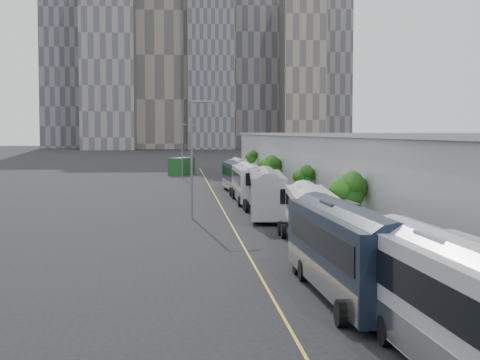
{
  "coord_description": "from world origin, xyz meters",
  "views": [
    {
      "loc": [
        -5.5,
        -13.38,
        7.22
      ],
      "look_at": [
        -0.17,
        51.62,
        3.0
      ],
      "focal_mm": 55.0,
      "sensor_mm": 36.0,
      "label": 1
    }
  ],
  "objects": [
    {
      "name": "tree_4",
      "position": [
        6.04,
        104.45,
        3.21
      ],
      "size": [
        1.52,
        1.52,
        4.01
      ],
      "color": "black",
      "rests_on": "ground"
    },
    {
      "name": "bus_6",
      "position": [
        2.58,
        89.16,
        1.48
      ],
      "size": [
        2.87,
        12.05,
        3.5
      ],
      "rotation": [
        0.0,
        0.0,
        -0.04
      ],
      "color": "#B4B5B7",
      "rests_on": "ground"
    },
    {
      "name": "bus_1",
      "position": [
        1.8,
        18.02,
        1.71
      ],
      "size": [
        3.21,
        13.89,
        4.04
      ],
      "rotation": [
        0.0,
        0.0,
        0.03
      ],
      "color": "black",
      "rests_on": "ground"
    },
    {
      "name": "tree_3",
      "position": [
        5.5,
        76.57,
        3.08
      ],
      "size": [
        2.61,
        2.61,
        4.39
      ],
      "color": "black",
      "rests_on": "ground"
    },
    {
      "name": "bus_0",
      "position": [
        2.78,
        7.0,
        1.72
      ],
      "size": [
        3.27,
        13.98,
        4.06
      ],
      "rotation": [
        0.0,
        0.0,
        0.03
      ],
      "color": "#ACADB6",
      "rests_on": "ground"
    },
    {
      "name": "sidewalk",
      "position": [
        9.0,
        55.0,
        0.06
      ],
      "size": [
        10.0,
        170.0,
        0.12
      ],
      "primitive_type": "cube",
      "color": "gray",
      "rests_on": "ground"
    },
    {
      "name": "suv",
      "position": [
        -4.24,
        127.76,
        0.81
      ],
      "size": [
        2.84,
        5.92,
        1.63
      ],
      "primitive_type": "imported",
      "rotation": [
        0.0,
        0.0,
        0.02
      ],
      "color": "black",
      "rests_on": "ground"
    },
    {
      "name": "skyline",
      "position": [
        -2.9,
        324.16,
        50.85
      ],
      "size": [
        145.0,
        64.0,
        120.0
      ],
      "color": "slate",
      "rests_on": "ground"
    },
    {
      "name": "bus_4",
      "position": [
        1.65,
        62.71,
        1.64
      ],
      "size": [
        2.96,
        13.3,
        3.88
      ],
      "rotation": [
        0.0,
        0.0,
        -0.01
      ],
      "color": "#B8BAC3",
      "rests_on": "ground"
    },
    {
      "name": "street_lamp_far",
      "position": [
        -4.95,
        100.4,
        4.96
      ],
      "size": [
        2.04,
        0.22,
        8.54
      ],
      "color": "#59595E",
      "rests_on": "ground"
    },
    {
      "name": "shipping_container",
      "position": [
        -5.19,
        112.37,
        1.47
      ],
      "size": [
        4.71,
        6.59,
        2.94
      ],
      "primitive_type": "cube",
      "rotation": [
        0.0,
        0.0,
        -0.42
      ],
      "color": "#133E16",
      "rests_on": "ground"
    },
    {
      "name": "bus_5",
      "position": [
        1.6,
        74.82,
        1.6
      ],
      "size": [
        3.32,
        13.12,
        3.8
      ],
      "rotation": [
        0.0,
        0.0,
        0.05
      ],
      "color": "#162032",
      "rests_on": "ground"
    },
    {
      "name": "depot",
      "position": [
        12.99,
        55.0,
        3.51
      ],
      "size": [
        12.45,
        160.4,
        7.2
      ],
      "color": "gray",
      "rests_on": "ground"
    },
    {
      "name": "lane_line",
      "position": [
        -1.5,
        55.0,
        0.01
      ],
      "size": [
        0.12,
        160.0,
        0.02
      ],
      "primitive_type": "cube",
      "color": "gold",
      "rests_on": "ground"
    },
    {
      "name": "bus_2",
      "position": [
        2.8,
        32.6,
        1.58
      ],
      "size": [
        3.74,
        13.01,
        3.75
      ],
      "rotation": [
        0.0,
        0.0,
        -0.09
      ],
      "color": "silver",
      "rests_on": "ground"
    },
    {
      "name": "bus_3",
      "position": [
        1.89,
        48.89,
        1.7
      ],
      "size": [
        3.94,
        13.97,
        4.03
      ],
      "rotation": [
        0.0,
        0.0,
        -0.09
      ],
      "color": "gray",
      "rests_on": "ground"
    },
    {
      "name": "street_lamp_near",
      "position": [
        -4.34,
        48.24,
        5.64
      ],
      "size": [
        2.04,
        0.22,
        9.88
      ],
      "color": "#59595E",
      "rests_on": "ground"
    },
    {
      "name": "tree_2",
      "position": [
        5.98,
        54.11,
        3.01
      ],
      "size": [
        1.65,
        1.65,
        3.86
      ],
      "color": "black",
      "rests_on": "ground"
    },
    {
      "name": "tree_1",
      "position": [
        5.68,
        34.89,
        3.33
      ],
      "size": [
        2.25,
        2.25,
        4.47
      ],
      "color": "black",
      "rests_on": "ground"
    }
  ]
}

